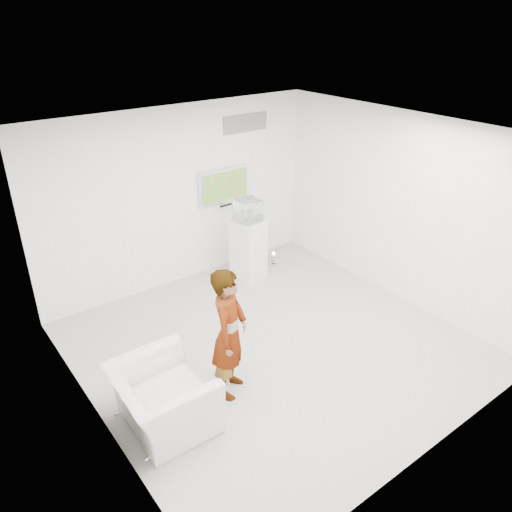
% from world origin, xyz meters
% --- Properties ---
extents(room, '(5.01, 5.01, 3.00)m').
position_xyz_m(room, '(0.00, 0.00, 1.50)').
color(room, '#B1ABA2').
rests_on(room, ground).
extents(tv, '(1.00, 0.08, 0.60)m').
position_xyz_m(tv, '(0.85, 2.45, 1.55)').
color(tv, silver).
rests_on(tv, room).
extents(logo_decal, '(0.90, 0.02, 0.30)m').
position_xyz_m(logo_decal, '(1.35, 2.49, 2.55)').
color(logo_decal, slate).
rests_on(logo_decal, room).
extents(person, '(0.74, 0.71, 1.71)m').
position_xyz_m(person, '(-1.00, -0.40, 0.85)').
color(person, silver).
rests_on(person, room).
extents(armchair, '(1.03, 1.17, 0.74)m').
position_xyz_m(armchair, '(-1.94, -0.41, 0.37)').
color(armchair, silver).
rests_on(armchair, room).
extents(pedestal, '(0.62, 0.62, 1.10)m').
position_xyz_m(pedestal, '(0.89, 1.80, 0.55)').
color(pedestal, white).
rests_on(pedestal, room).
extents(floor_uplight, '(0.18, 0.18, 0.24)m').
position_xyz_m(floor_uplight, '(1.55, 1.91, 0.12)').
color(floor_uplight, silver).
rests_on(floor_uplight, room).
extents(vitrine, '(0.38, 0.38, 0.37)m').
position_xyz_m(vitrine, '(0.89, 1.80, 1.29)').
color(vitrine, white).
rests_on(vitrine, pedestal).
extents(console, '(0.08, 0.16, 0.21)m').
position_xyz_m(console, '(0.89, 1.80, 1.21)').
color(console, white).
rests_on(console, pedestal).
extents(wii_remote, '(0.13, 0.12, 0.04)m').
position_xyz_m(wii_remote, '(-0.91, -0.13, 1.54)').
color(wii_remote, white).
rests_on(wii_remote, person).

